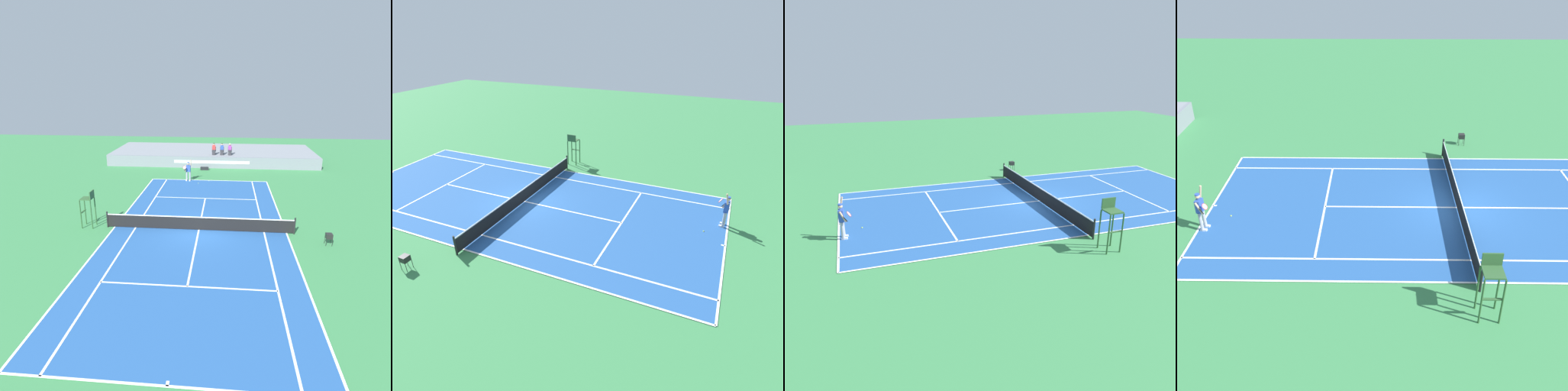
% 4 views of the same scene
% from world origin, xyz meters
% --- Properties ---
extents(ground_plane, '(80.00, 80.00, 0.00)m').
position_xyz_m(ground_plane, '(0.00, 0.00, 0.00)').
color(ground_plane, '#387F47').
extents(court, '(11.08, 23.88, 0.03)m').
position_xyz_m(court, '(0.00, 0.00, 0.01)').
color(court, '#235193').
rests_on(court, ground).
extents(net, '(11.98, 0.10, 1.07)m').
position_xyz_m(net, '(0.00, 0.00, 0.52)').
color(net, black).
rests_on(net, ground).
extents(barrier_wall, '(23.70, 0.25, 1.27)m').
position_xyz_m(barrier_wall, '(0.00, 17.07, 0.63)').
color(barrier_wall, gray).
rests_on(barrier_wall, ground).
extents(bleacher_platform, '(23.70, 8.79, 1.27)m').
position_xyz_m(bleacher_platform, '(0.00, 21.59, 0.63)').
color(bleacher_platform, gray).
rests_on(bleacher_platform, ground).
extents(spectator_seated_0, '(0.44, 0.60, 1.27)m').
position_xyz_m(spectator_seated_0, '(0.18, 18.31, 1.88)').
color(spectator_seated_0, '#474C56').
rests_on(spectator_seated_0, bleacher_platform).
extents(spectator_seated_1, '(0.44, 0.60, 1.27)m').
position_xyz_m(spectator_seated_1, '(1.09, 18.31, 1.88)').
color(spectator_seated_1, '#474C56').
rests_on(spectator_seated_1, bleacher_platform).
extents(spectator_seated_2, '(0.44, 0.60, 1.27)m').
position_xyz_m(spectator_seated_2, '(1.98, 18.31, 1.88)').
color(spectator_seated_2, '#474C56').
rests_on(spectator_seated_2, bleacher_platform).
extents(tennis_player, '(0.79, 0.62, 2.08)m').
position_xyz_m(tennis_player, '(-1.98, 11.63, 0.99)').
color(tennis_player, '#9E9EA3').
rests_on(tennis_player, ground).
extents(tennis_ball, '(0.07, 0.07, 0.07)m').
position_xyz_m(tennis_ball, '(-0.93, 10.73, 0.03)').
color(tennis_ball, '#D1E533').
rests_on(tennis_ball, ground).
extents(umpire_chair, '(0.77, 0.77, 2.44)m').
position_xyz_m(umpire_chair, '(-7.11, 0.00, 1.56)').
color(umpire_chair, '#2D562D').
rests_on(umpire_chair, ground).
extents(equipment_bag, '(0.92, 0.39, 0.32)m').
position_xyz_m(equipment_bag, '(-0.72, 16.16, 0.16)').
color(equipment_bag, black).
rests_on(equipment_bag, ground).
extents(ball_hopper, '(0.36, 0.36, 0.70)m').
position_xyz_m(ball_hopper, '(7.64, -1.35, 0.57)').
color(ball_hopper, black).
rests_on(ball_hopper, ground).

